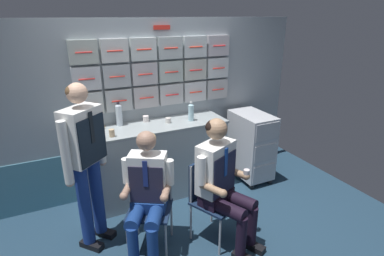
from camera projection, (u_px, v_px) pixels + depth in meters
name	position (u px, v px, depth m)	size (l,w,h in m)	color
ground	(196.00, 247.00, 3.11)	(4.80, 4.80, 0.04)	#20384C
galley_bulkhead	(149.00, 106.00, 3.89)	(4.20, 0.14, 2.15)	#939EA7
galley_counter	(154.00, 161.00, 3.84)	(1.84, 0.53, 0.94)	#A5AFB2
service_trolley	(251.00, 145.00, 4.24)	(0.40, 0.65, 0.94)	black
folding_chair_left	(151.00, 197.00, 3.02)	(0.55, 0.55, 0.84)	#A8AAAF
crew_member_left	(147.00, 192.00, 2.81)	(0.58, 0.66, 1.22)	black
folding_chair_right	(209.00, 191.00, 3.11)	(0.53, 0.53, 0.84)	#A8AAAF
crew_member_right	(222.00, 178.00, 2.94)	(0.59, 0.72, 1.30)	black
crew_member_standing	(85.00, 155.00, 2.85)	(0.42, 0.41, 1.64)	black
water_bottle_short	(191.00, 112.00, 3.81)	(0.07, 0.07, 0.24)	#ABD7E4
water_bottle_tall	(119.00, 115.00, 3.64)	(0.07, 0.07, 0.28)	silver
paper_cup_tan	(82.00, 130.00, 3.43)	(0.07, 0.07, 0.06)	silver
paper_cup_blue	(112.00, 133.00, 3.33)	(0.06, 0.06, 0.08)	tan
coffee_cup_white	(168.00, 120.00, 3.76)	(0.07, 0.07, 0.06)	silver
espresso_cup_small	(146.00, 119.00, 3.80)	(0.07, 0.07, 0.07)	white
snack_banana	(98.00, 129.00, 3.52)	(0.17, 0.10, 0.04)	yellow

